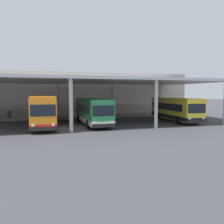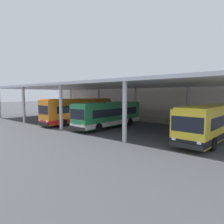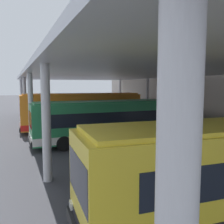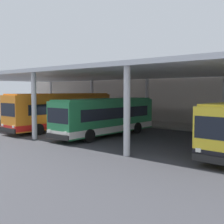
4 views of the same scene
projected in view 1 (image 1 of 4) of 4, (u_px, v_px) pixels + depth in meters
ground_plane at (68, 128)px, 26.18m from camera, size 200.00×200.00×0.00m
platform_kerb at (59, 117)px, 37.37m from camera, size 42.00×4.50×0.18m
station_building_facade at (57, 94)px, 40.18m from camera, size 48.00×1.60×7.36m
canopy_shelter at (63, 82)px, 31.00m from camera, size 40.00×17.00×5.55m
bus_nearest_bay at (43, 111)px, 27.54m from camera, size 2.92×11.39×3.57m
bus_second_bay at (92, 111)px, 29.30m from camera, size 2.73×10.53×3.17m
bus_middle_bay at (175, 109)px, 33.02m from camera, size 3.19×10.67×3.17m
trash_bin at (9, 115)px, 35.36m from camera, size 0.52×0.52×0.98m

